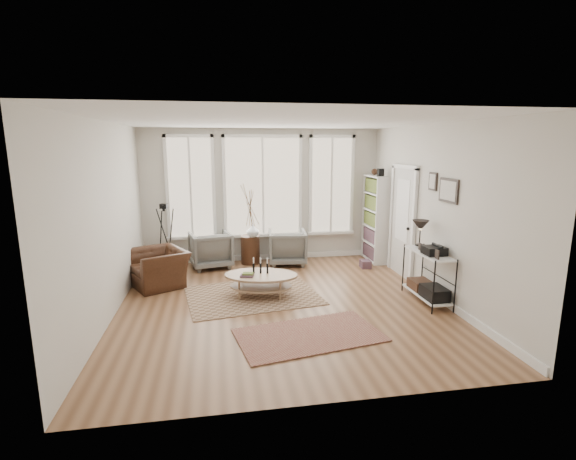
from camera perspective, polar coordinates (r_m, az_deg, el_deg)
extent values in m
plane|color=#8B603F|center=(6.95, -0.81, -9.97)|extent=(5.50, 5.50, 0.00)
plane|color=white|center=(6.47, -0.89, 14.67)|extent=(5.50, 5.50, 0.00)
cube|color=beige|center=(9.25, -3.46, 4.72)|extent=(5.20, 0.04, 2.90)
cube|color=beige|center=(3.92, 5.33, -4.77)|extent=(5.20, 0.04, 2.90)
cube|color=beige|center=(6.68, -23.48, 1.12)|extent=(0.04, 5.50, 2.90)
cube|color=beige|center=(7.41, 19.47, 2.36)|extent=(0.04, 5.50, 2.90)
cube|color=white|center=(9.51, -3.35, -3.63)|extent=(5.10, 0.04, 0.12)
cube|color=white|center=(7.73, 18.68, -7.87)|extent=(0.03, 5.40, 0.12)
cube|color=tan|center=(9.21, -3.46, 5.94)|extent=(1.60, 0.03, 2.10)
cube|color=tan|center=(9.18, -13.18, 5.64)|extent=(0.90, 0.03, 2.10)
cube|color=tan|center=(9.50, 5.92, 6.07)|extent=(0.90, 0.03, 2.10)
cube|color=white|center=(9.19, -3.45, 5.93)|extent=(1.74, 0.06, 2.24)
cube|color=white|center=(9.16, -13.18, 5.62)|extent=(1.04, 0.06, 2.24)
cube|color=white|center=(9.48, 5.95, 6.06)|extent=(1.04, 0.06, 2.24)
cube|color=white|center=(9.34, -3.36, -0.69)|extent=(4.10, 0.12, 0.06)
cube|color=silver|center=(8.47, 15.41, 0.94)|extent=(0.04, 0.88, 2.10)
cube|color=white|center=(8.42, 15.38, 2.61)|extent=(0.01, 0.55, 1.20)
cube|color=white|center=(8.03, 16.77, 0.30)|extent=(0.06, 0.08, 2.18)
cube|color=white|center=(8.90, 14.00, 1.52)|extent=(0.06, 0.08, 2.18)
cube|color=white|center=(8.34, 15.72, 8.32)|extent=(0.06, 1.06, 0.08)
sphere|color=black|center=(8.17, 16.07, 0.17)|extent=(0.06, 0.06, 0.06)
cube|color=white|center=(9.03, 12.77, 1.07)|extent=(0.30, 0.03, 1.90)
cube|color=white|center=(9.78, 10.96, 1.94)|extent=(0.30, 0.03, 1.90)
cube|color=white|center=(9.46, 12.68, 1.54)|extent=(0.02, 0.85, 1.90)
cube|color=white|center=(9.40, 11.83, 1.52)|extent=(0.30, 0.81, 1.90)
cube|color=brown|center=(9.40, 11.83, 1.52)|extent=(0.24, 0.75, 1.76)
cube|color=black|center=(9.09, 12.56, 7.70)|extent=(0.12, 0.10, 0.16)
sphere|color=#3C2114|center=(9.42, 11.76, 7.80)|extent=(0.14, 0.14, 0.14)
cube|color=white|center=(7.37, 18.39, -8.31)|extent=(0.37, 1.07, 0.03)
cube|color=white|center=(7.17, 18.75, -3.03)|extent=(0.37, 1.07, 0.02)
cylinder|color=black|center=(6.75, 19.30, -7.47)|extent=(0.02, 0.02, 0.85)
cylinder|color=black|center=(6.92, 21.93, -7.18)|extent=(0.02, 0.02, 0.85)
cylinder|color=black|center=(7.64, 15.49, -5.01)|extent=(0.02, 0.02, 0.85)
cylinder|color=black|center=(7.80, 17.90, -4.82)|extent=(0.02, 0.02, 0.85)
cylinder|color=black|center=(7.45, 17.51, -1.97)|extent=(0.14, 0.14, 0.02)
cylinder|color=black|center=(7.42, 17.58, -0.92)|extent=(0.02, 0.02, 0.30)
cone|color=black|center=(7.38, 17.67, 0.60)|extent=(0.28, 0.28, 0.18)
cube|color=black|center=(7.02, 19.37, -2.66)|extent=(0.32, 0.30, 0.13)
cube|color=black|center=(7.12, 19.39, -8.12)|extent=(0.32, 0.45, 0.20)
cube|color=#3C2114|center=(7.52, 17.65, -7.13)|extent=(0.32, 0.40, 0.16)
cube|color=black|center=(6.74, 19.73, -3.17)|extent=(0.02, 0.10, 0.14)
cube|color=black|center=(7.20, 17.64, -2.19)|extent=(0.02, 0.10, 0.12)
cube|color=black|center=(7.00, 21.13, 5.05)|extent=(0.03, 0.52, 0.38)
cube|color=silver|center=(6.99, 21.02, 5.06)|extent=(0.01, 0.44, 0.30)
cube|color=black|center=(7.42, 19.22, 6.29)|extent=(0.03, 0.24, 0.30)
cube|color=silver|center=(7.42, 19.12, 6.29)|extent=(0.01, 0.18, 0.24)
cube|color=brown|center=(7.30, -4.90, -8.86)|extent=(2.41, 1.96, 0.01)
cube|color=maroon|center=(5.86, 2.92, -14.12)|extent=(2.10, 1.41, 0.01)
ellipsoid|color=#A18160|center=(7.21, -3.70, -7.68)|extent=(1.18, 0.89, 0.03)
ellipsoid|color=#A18160|center=(7.15, -3.72, -6.19)|extent=(1.38, 1.04, 0.04)
cylinder|color=#A18160|center=(7.00, -6.36, -8.33)|extent=(0.04, 0.04, 0.35)
cylinder|color=#A18160|center=(7.07, -0.73, -8.06)|extent=(0.04, 0.04, 0.35)
cylinder|color=#A18160|center=(7.37, -6.55, -7.30)|extent=(0.04, 0.04, 0.35)
cylinder|color=#A18160|center=(7.43, -1.20, -7.05)|extent=(0.04, 0.04, 0.35)
cylinder|color=black|center=(7.15, -4.72, -5.29)|extent=(0.04, 0.04, 0.18)
cylinder|color=black|center=(7.16, -3.77, -5.25)|extent=(0.04, 0.04, 0.18)
cylinder|color=black|center=(7.17, -2.83, -5.21)|extent=(0.04, 0.04, 0.18)
cube|color=#29492E|center=(7.03, -5.58, -6.11)|extent=(0.22, 0.16, 0.06)
imported|color=slate|center=(8.96, -10.56, -2.65)|extent=(0.97, 0.99, 0.76)
imported|color=slate|center=(9.05, -0.09, -2.36)|extent=(0.88, 0.90, 0.74)
cylinder|color=#3C2114|center=(9.14, -5.17, -2.69)|extent=(0.41, 0.41, 0.61)
imported|color=silver|center=(8.93, -4.84, -0.09)|extent=(0.33, 0.33, 0.27)
imported|color=#3C2114|center=(8.06, -17.29, -4.95)|extent=(1.32, 1.27, 0.66)
cylinder|color=black|center=(8.68, -16.62, 2.68)|extent=(0.06, 0.06, 0.06)
cube|color=black|center=(8.67, -16.65, 3.13)|extent=(0.16, 0.13, 0.10)
cylinder|color=black|center=(8.60, -16.71, 3.06)|extent=(0.06, 0.08, 0.06)
cube|color=brown|center=(8.98, 10.55, -4.59)|extent=(0.22, 0.27, 0.16)
cube|color=brown|center=(8.99, 10.54, -4.62)|extent=(0.21, 0.25, 0.15)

